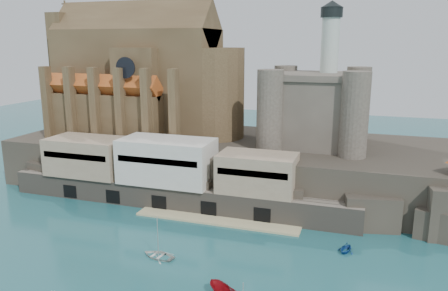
% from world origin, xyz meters
% --- Properties ---
extents(ground, '(300.00, 300.00, 0.00)m').
position_xyz_m(ground, '(0.00, 0.00, 0.00)').
color(ground, '#194F55').
rests_on(ground, ground).
extents(promontory, '(100.00, 36.00, 10.00)m').
position_xyz_m(promontory, '(-0.19, 39.37, 4.92)').
color(promontory, '#29241E').
rests_on(promontory, ground).
extents(quay, '(70.00, 12.00, 13.05)m').
position_xyz_m(quay, '(-10.19, 23.07, 6.07)').
color(quay, '#6D6357').
rests_on(quay, ground).
extents(church, '(47.00, 25.93, 30.51)m').
position_xyz_m(church, '(-24.13, 41.85, 22.13)').
color(church, '#4A3822').
rests_on(church, promontory).
extents(castle_keep, '(21.20, 21.20, 29.30)m').
position_xyz_m(castle_keep, '(16.08, 41.08, 18.31)').
color(castle_keep, '#4E473D').
rests_on(castle_keep, promontory).
extents(boat_6, '(1.70, 3.78, 5.11)m').
position_xyz_m(boat_6, '(-1.77, 2.71, 0.00)').
color(boat_6, silver).
rests_on(boat_6, ground).
extents(boat_7, '(3.31, 2.62, 3.35)m').
position_xyz_m(boat_7, '(24.58, 13.16, 0.00)').
color(boat_7, navy).
rests_on(boat_7, ground).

